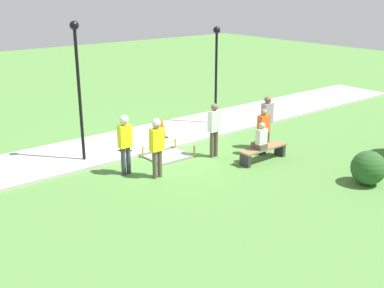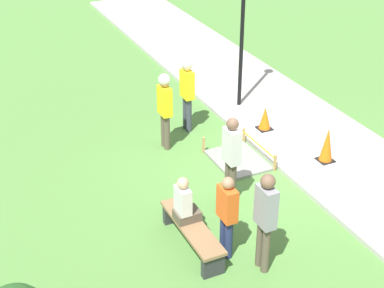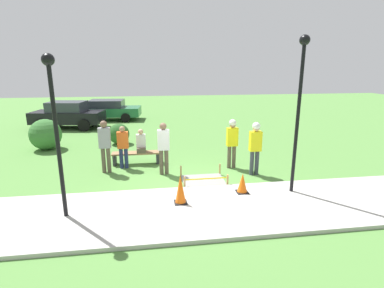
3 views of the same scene
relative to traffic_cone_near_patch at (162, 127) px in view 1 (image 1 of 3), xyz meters
name	(u,v)px [view 1 (image 1 of 3)]	position (x,y,z in m)	size (l,w,h in m)	color
ground_plane	(171,150)	(0.40, 1.07, -0.50)	(60.00, 60.00, 0.00)	#51843D
sidewalk	(147,138)	(0.40, -0.39, -0.45)	(28.00, 2.92, 0.10)	#ADAAA3
wet_concrete_patch	(169,156)	(0.93, 1.68, -0.46)	(1.41, 1.10, 0.40)	gray
traffic_cone_near_patch	(162,127)	(0.00, 0.00, 0.00)	(0.34, 0.34, 0.80)	black
traffic_cone_far_patch	(125,143)	(1.86, 0.43, -0.11)	(0.34, 0.34, 0.58)	black
park_bench	(263,151)	(-1.31, 3.87, -0.16)	(1.84, 0.44, 0.47)	#2D2D33
person_seated_on_bench	(261,139)	(-1.10, 3.92, 0.32)	(0.36, 0.44, 0.89)	brown
worker_supervisor	(157,142)	(2.22, 2.88, 0.61)	(0.40, 0.27, 1.84)	brown
worker_assistant	(125,139)	(2.80, 2.06, 0.63)	(0.40, 0.27, 1.86)	#383D47
bystander_in_orange_shirt	(263,129)	(-1.74, 3.42, 0.39)	(0.40, 0.22, 1.59)	navy
bystander_in_gray_shirt	(214,127)	(-0.30, 2.56, 0.55)	(0.40, 0.24, 1.84)	brown
bystander_in_white_shirt	(267,119)	(-2.32, 3.04, 0.58)	(0.40, 0.25, 1.88)	brown
lamppost_near	(78,73)	(3.34, 0.31, 2.43)	(0.28, 0.28, 4.39)	black
lamppost_far	(216,61)	(-2.89, -0.30, 2.14)	(0.28, 0.28, 3.87)	black
shrub_rounded_mid	(368,168)	(-2.24, 7.10, 0.00)	(1.00, 1.00, 1.00)	#285623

